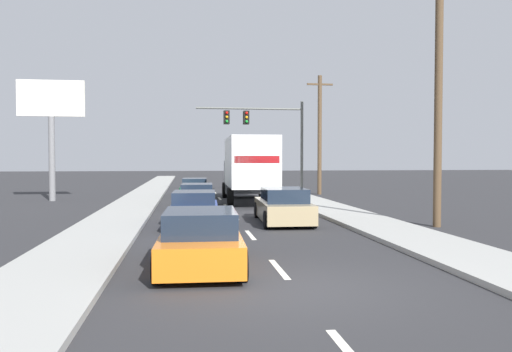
{
  "coord_description": "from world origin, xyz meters",
  "views": [
    {
      "loc": [
        -2.01,
        -9.2,
        2.43
      ],
      "look_at": [
        0.85,
        11.38,
        1.73
      ],
      "focal_mm": 35.12,
      "sensor_mm": 36.0,
      "label": 1
    }
  ],
  "objects_px": {
    "car_black": "(197,196)",
    "car_tan": "(283,207)",
    "car_blue": "(194,210)",
    "traffic_signal_mast": "(258,125)",
    "utility_pole_near": "(439,85)",
    "car_green": "(195,188)",
    "car_orange": "(200,241)",
    "utility_pole_mid": "(320,133)",
    "roadside_billboard": "(51,116)",
    "box_truck": "(249,166)"
  },
  "relations": [
    {
      "from": "car_green",
      "to": "box_truck",
      "type": "distance_m",
      "value": 5.87
    },
    {
      "from": "car_green",
      "to": "utility_pole_mid",
      "type": "xyz_separation_m",
      "value": [
        8.54,
        0.6,
        3.66
      ]
    },
    {
      "from": "car_blue",
      "to": "utility_pole_near",
      "type": "bearing_deg",
      "value": -11.02
    },
    {
      "from": "box_truck",
      "to": "utility_pole_near",
      "type": "distance_m",
      "value": 12.81
    },
    {
      "from": "car_black",
      "to": "car_orange",
      "type": "xyz_separation_m",
      "value": [
        -0.21,
        -14.1,
        0.04
      ]
    },
    {
      "from": "car_green",
      "to": "car_black",
      "type": "height_order",
      "value": "car_black"
    },
    {
      "from": "utility_pole_near",
      "to": "utility_pole_mid",
      "type": "distance_m",
      "value": 16.67
    },
    {
      "from": "car_green",
      "to": "car_orange",
      "type": "distance_m",
      "value": 21.62
    },
    {
      "from": "traffic_signal_mast",
      "to": "utility_pole_mid",
      "type": "xyz_separation_m",
      "value": [
        3.95,
        -2.12,
        -0.67
      ]
    },
    {
      "from": "car_green",
      "to": "roadside_billboard",
      "type": "bearing_deg",
      "value": -163.36
    },
    {
      "from": "car_green",
      "to": "car_orange",
      "type": "xyz_separation_m",
      "value": [
        -0.23,
        -21.61,
        0.05
      ]
    },
    {
      "from": "car_black",
      "to": "car_tan",
      "type": "xyz_separation_m",
      "value": [
        3.14,
        -6.64,
        0.06
      ]
    },
    {
      "from": "car_orange",
      "to": "roadside_billboard",
      "type": "bearing_deg",
      "value": 112.81
    },
    {
      "from": "car_green",
      "to": "box_truck",
      "type": "relative_size",
      "value": 0.5
    },
    {
      "from": "car_blue",
      "to": "box_truck",
      "type": "relative_size",
      "value": 0.53
    },
    {
      "from": "car_black",
      "to": "utility_pole_near",
      "type": "height_order",
      "value": "utility_pole_near"
    },
    {
      "from": "car_black",
      "to": "car_blue",
      "type": "bearing_deg",
      "value": -92.07
    },
    {
      "from": "utility_pole_near",
      "to": "roadside_billboard",
      "type": "relative_size",
      "value": 1.41
    },
    {
      "from": "car_tan",
      "to": "roadside_billboard",
      "type": "bearing_deg",
      "value": 134.31
    },
    {
      "from": "car_tan",
      "to": "utility_pole_near",
      "type": "distance_m",
      "value": 7.15
    },
    {
      "from": "car_tan",
      "to": "utility_pole_near",
      "type": "relative_size",
      "value": 0.45
    },
    {
      "from": "car_orange",
      "to": "traffic_signal_mast",
      "type": "height_order",
      "value": "traffic_signal_mast"
    },
    {
      "from": "traffic_signal_mast",
      "to": "car_orange",
      "type": "bearing_deg",
      "value": -101.2
    },
    {
      "from": "car_black",
      "to": "car_tan",
      "type": "height_order",
      "value": "car_tan"
    },
    {
      "from": "car_tan",
      "to": "utility_pole_mid",
      "type": "relative_size",
      "value": 0.55
    },
    {
      "from": "car_blue",
      "to": "traffic_signal_mast",
      "type": "height_order",
      "value": "traffic_signal_mast"
    },
    {
      "from": "car_black",
      "to": "utility_pole_mid",
      "type": "bearing_deg",
      "value": 43.48
    },
    {
      "from": "car_orange",
      "to": "car_black",
      "type": "bearing_deg",
      "value": 89.13
    },
    {
      "from": "utility_pole_mid",
      "to": "car_black",
      "type": "bearing_deg",
      "value": -136.52
    },
    {
      "from": "car_green",
      "to": "roadside_billboard",
      "type": "distance_m",
      "value": 9.69
    },
    {
      "from": "car_tan",
      "to": "utility_pole_near",
      "type": "bearing_deg",
      "value": -19.88
    },
    {
      "from": "box_truck",
      "to": "car_black",
      "type": "bearing_deg",
      "value": -137.98
    },
    {
      "from": "car_orange",
      "to": "utility_pole_near",
      "type": "xyz_separation_m",
      "value": [
        8.6,
        5.56,
        4.48
      ]
    },
    {
      "from": "car_blue",
      "to": "car_tan",
      "type": "bearing_deg",
      "value": 3.65
    },
    {
      "from": "box_truck",
      "to": "utility_pole_near",
      "type": "height_order",
      "value": "utility_pole_near"
    },
    {
      "from": "car_orange",
      "to": "car_green",
      "type": "bearing_deg",
      "value": 89.4
    },
    {
      "from": "car_tan",
      "to": "utility_pole_mid",
      "type": "bearing_deg",
      "value": 69.84
    },
    {
      "from": "car_tan",
      "to": "roadside_billboard",
      "type": "distance_m",
      "value": 16.88
    },
    {
      "from": "car_blue",
      "to": "utility_pole_near",
      "type": "relative_size",
      "value": 0.48
    },
    {
      "from": "car_blue",
      "to": "car_orange",
      "type": "xyz_separation_m",
      "value": [
        0.03,
        -7.25,
        0.04
      ]
    },
    {
      "from": "car_blue",
      "to": "traffic_signal_mast",
      "type": "relative_size",
      "value": 0.61
    },
    {
      "from": "car_green",
      "to": "car_orange",
      "type": "height_order",
      "value": "car_orange"
    },
    {
      "from": "roadside_billboard",
      "to": "car_blue",
      "type": "bearing_deg",
      "value": -56.02
    },
    {
      "from": "car_orange",
      "to": "utility_pole_near",
      "type": "height_order",
      "value": "utility_pole_near"
    },
    {
      "from": "car_orange",
      "to": "utility_pole_mid",
      "type": "distance_m",
      "value": 24.15
    },
    {
      "from": "car_black",
      "to": "traffic_signal_mast",
      "type": "distance_m",
      "value": 12.02
    },
    {
      "from": "box_truck",
      "to": "car_tan",
      "type": "distance_m",
      "value": 9.41
    },
    {
      "from": "car_orange",
      "to": "box_truck",
      "type": "xyz_separation_m",
      "value": [
        3.17,
        16.76,
        1.45
      ]
    },
    {
      "from": "car_green",
      "to": "roadside_billboard",
      "type": "relative_size",
      "value": 0.63
    },
    {
      "from": "box_truck",
      "to": "car_blue",
      "type": "bearing_deg",
      "value": -108.59
    }
  ]
}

